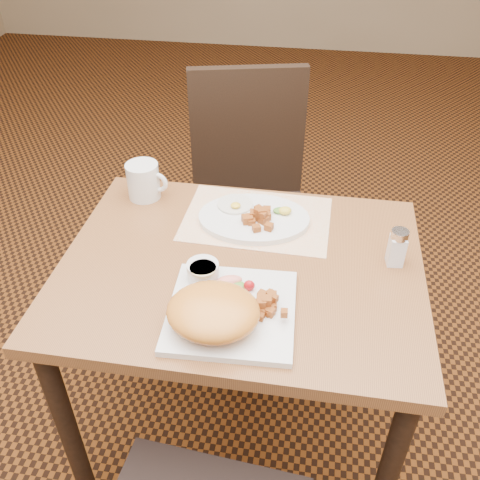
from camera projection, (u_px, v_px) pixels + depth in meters
name	position (u px, v px, depth m)	size (l,w,h in m)	color
ground	(241.00, 434.00, 1.79)	(8.00, 8.00, 0.00)	black
table	(241.00, 295.00, 1.40)	(0.90, 0.70, 0.75)	brown
chair_far	(250.00, 192.00, 1.98)	(0.51, 0.52, 0.97)	black
placemat	(257.00, 219.00, 1.48)	(0.40, 0.28, 0.00)	white
plate_square	(232.00, 311.00, 1.19)	(0.28, 0.28, 0.02)	silver
plate_oval	(254.00, 218.00, 1.47)	(0.30, 0.23, 0.02)	silver
hollandaise_mound	(213.00, 312.00, 1.13)	(0.20, 0.18, 0.07)	orange
ramekin	(203.00, 271.00, 1.25)	(0.08, 0.08, 0.04)	silver
garnish_sq	(236.00, 283.00, 1.24)	(0.10, 0.05, 0.03)	#387223
fried_egg	(235.00, 204.00, 1.50)	(0.10, 0.10, 0.02)	white
garnish_ov	(283.00, 210.00, 1.47)	(0.06, 0.04, 0.02)	#387223
salt_shaker	(397.00, 247.00, 1.30)	(0.05, 0.05, 0.10)	white
coffee_mug	(144.00, 181.00, 1.54)	(0.12, 0.09, 0.11)	silver
home_fries_sq	(266.00, 304.00, 1.18)	(0.09, 0.09, 0.04)	#A6531A
home_fries_ov	(259.00, 216.00, 1.44)	(0.09, 0.11, 0.04)	#A6531A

